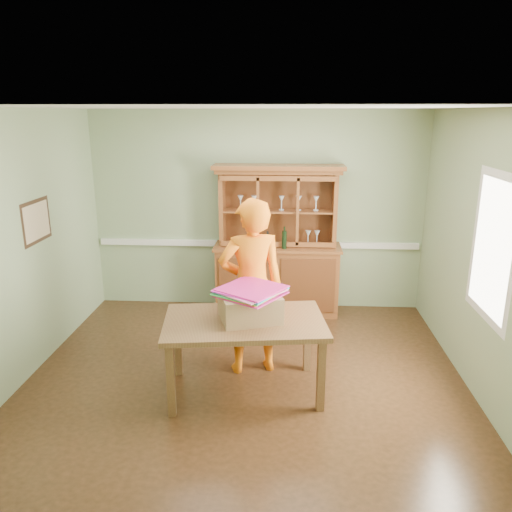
# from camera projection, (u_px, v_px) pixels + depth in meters

# --- Properties ---
(floor) EXTENTS (4.50, 4.50, 0.00)m
(floor) POSITION_uv_depth(u_px,v_px,m) (246.00, 374.00, 5.27)
(floor) COLOR #4F2F19
(floor) RESTS_ON ground
(ceiling) EXTENTS (4.50, 4.50, 0.00)m
(ceiling) POSITION_uv_depth(u_px,v_px,m) (244.00, 107.00, 4.52)
(ceiling) COLOR white
(ceiling) RESTS_ON wall_back
(wall_back) EXTENTS (4.50, 0.00, 4.50)m
(wall_back) POSITION_uv_depth(u_px,v_px,m) (257.00, 212.00, 6.81)
(wall_back) COLOR gray
(wall_back) RESTS_ON floor
(wall_left) EXTENTS (0.00, 4.00, 4.00)m
(wall_left) POSITION_uv_depth(u_px,v_px,m) (23.00, 247.00, 5.03)
(wall_left) COLOR gray
(wall_left) RESTS_ON floor
(wall_right) EXTENTS (0.00, 4.00, 4.00)m
(wall_right) POSITION_uv_depth(u_px,v_px,m) (480.00, 255.00, 4.76)
(wall_right) COLOR gray
(wall_right) RESTS_ON floor
(wall_front) EXTENTS (4.50, 0.00, 4.50)m
(wall_front) POSITION_uv_depth(u_px,v_px,m) (217.00, 340.00, 2.98)
(wall_front) COLOR gray
(wall_front) RESTS_ON floor
(chair_rail) EXTENTS (4.41, 0.05, 0.08)m
(chair_rail) POSITION_uv_depth(u_px,v_px,m) (257.00, 244.00, 6.91)
(chair_rail) COLOR white
(chair_rail) RESTS_ON wall_back
(framed_map) EXTENTS (0.03, 0.60, 0.46)m
(framed_map) POSITION_uv_depth(u_px,v_px,m) (37.00, 221.00, 5.26)
(framed_map) COLOR #352215
(framed_map) RESTS_ON wall_left
(window_panel) EXTENTS (0.03, 0.96, 1.36)m
(window_panel) POSITION_uv_depth(u_px,v_px,m) (492.00, 248.00, 4.43)
(window_panel) COLOR white
(window_panel) RESTS_ON wall_right
(china_hutch) EXTENTS (1.70, 0.56, 2.00)m
(china_hutch) POSITION_uv_depth(u_px,v_px,m) (277.00, 262.00, 6.75)
(china_hutch) COLOR brown
(china_hutch) RESTS_ON floor
(dining_table) EXTENTS (1.62, 1.10, 0.76)m
(dining_table) POSITION_uv_depth(u_px,v_px,m) (245.00, 328.00, 4.76)
(dining_table) COLOR brown
(dining_table) RESTS_ON floor
(cardboard_box) EXTENTS (0.65, 0.58, 0.25)m
(cardboard_box) POSITION_uv_depth(u_px,v_px,m) (250.00, 307.00, 4.71)
(cardboard_box) COLOR #936E4B
(cardboard_box) RESTS_ON dining_table
(kite_stack) EXTENTS (0.72, 0.72, 0.06)m
(kite_stack) POSITION_uv_depth(u_px,v_px,m) (250.00, 291.00, 4.67)
(kite_stack) COLOR #DD1B81
(kite_stack) RESTS_ON cardboard_box
(person) EXTENTS (0.78, 0.62, 1.86)m
(person) POSITION_uv_depth(u_px,v_px,m) (251.00, 287.00, 5.11)
(person) COLOR orange
(person) RESTS_ON floor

